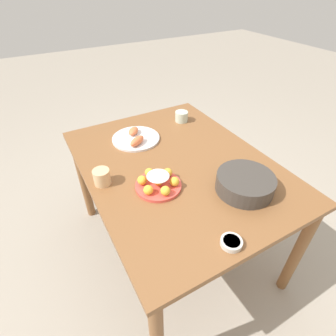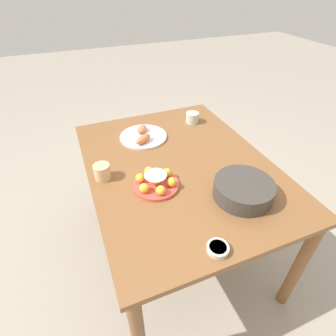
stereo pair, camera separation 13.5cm
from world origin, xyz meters
name	(u,v)px [view 1 (the left image)]	position (x,y,z in m)	size (l,w,h in m)	color
ground_plane	(174,244)	(0.00, 0.00, 0.00)	(12.00, 12.00, 0.00)	#9E9384
dining_table	(176,176)	(0.00, 0.00, 0.65)	(1.29, 0.97, 0.74)	brown
cake_plate	(158,183)	(0.13, -0.18, 0.77)	(0.23, 0.23, 0.08)	#E04C42
serving_bowl	(245,183)	(0.35, 0.17, 0.79)	(0.28, 0.28, 0.08)	#3D3833
sauce_bowl	(231,242)	(0.57, -0.09, 0.76)	(0.09, 0.09, 0.02)	beige
seafood_platter	(136,138)	(-0.33, -0.10, 0.76)	(0.30, 0.30, 0.06)	silver
cup_near	(102,177)	(-0.03, -0.41, 0.78)	(0.08, 0.08, 0.08)	#DBB27F
cup_far	(181,116)	(-0.41, 0.28, 0.78)	(0.09, 0.09, 0.07)	beige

